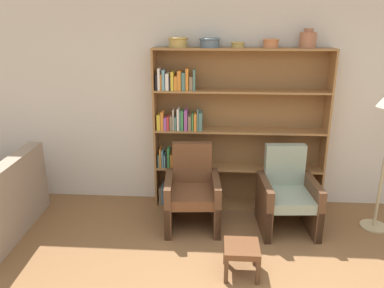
# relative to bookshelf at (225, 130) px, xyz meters

# --- Properties ---
(wall_back) EXTENTS (12.00, 0.06, 2.75)m
(wall_back) POSITION_rel_bookshelf_xyz_m (0.21, 0.16, 0.33)
(wall_back) COLOR silver
(wall_back) RESTS_ON ground
(bookshelf) EXTENTS (2.18, 0.30, 2.08)m
(bookshelf) POSITION_rel_bookshelf_xyz_m (0.00, 0.00, 0.00)
(bookshelf) COLOR olive
(bookshelf) RESTS_ON ground
(bowl_cream) EXTENTS (0.24, 0.24, 0.12)m
(bowl_cream) POSITION_rel_bookshelf_xyz_m (-0.59, -0.03, 1.10)
(bowl_cream) COLOR tan
(bowl_cream) RESTS_ON bookshelf
(bowl_stoneware) EXTENTS (0.26, 0.26, 0.11)m
(bowl_stoneware) POSITION_rel_bookshelf_xyz_m (-0.21, -0.03, 1.09)
(bowl_stoneware) COLOR slate
(bowl_stoneware) RESTS_ON bookshelf
(bowl_terracotta) EXTENTS (0.17, 0.17, 0.07)m
(bowl_terracotta) POSITION_rel_bookshelf_xyz_m (0.13, -0.03, 1.07)
(bowl_terracotta) COLOR tan
(bowl_terracotta) RESTS_ON bookshelf
(bowl_brass) EXTENTS (0.20, 0.20, 0.10)m
(bowl_brass) POSITION_rel_bookshelf_xyz_m (0.52, -0.03, 1.09)
(bowl_brass) COLOR #C67547
(bowl_brass) RESTS_ON bookshelf
(vase_tall) EXTENTS (0.19, 0.19, 0.22)m
(vase_tall) POSITION_rel_bookshelf_xyz_m (0.94, -0.03, 1.13)
(vase_tall) COLOR #A36647
(vase_tall) RESTS_ON bookshelf
(armchair_leather) EXTENTS (0.69, 0.73, 0.97)m
(armchair_leather) POSITION_rel_bookshelf_xyz_m (-0.38, -0.56, -0.63)
(armchair_leather) COLOR brown
(armchair_leather) RESTS_ON ground
(armchair_cushioned) EXTENTS (0.69, 0.72, 0.97)m
(armchair_cushioned) POSITION_rel_bookshelf_xyz_m (0.75, -0.56, -0.63)
(armchair_cushioned) COLOR brown
(armchair_cushioned) RESTS_ON ground
(footstool) EXTENTS (0.34, 0.34, 0.31)m
(footstool) POSITION_rel_bookshelf_xyz_m (0.16, -1.50, -0.79)
(footstool) COLOR brown
(footstool) RESTS_ON ground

